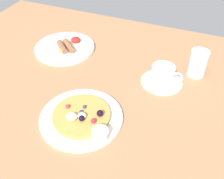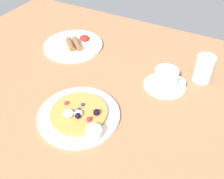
{
  "view_description": "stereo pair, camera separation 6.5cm",
  "coord_description": "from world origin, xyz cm",
  "px_view_note": "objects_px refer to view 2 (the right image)",
  "views": [
    {
      "loc": [
        24.54,
        -56.36,
        57.81
      ],
      "look_at": [
        1.25,
        0.66,
        4.0
      ],
      "focal_mm": 41.84,
      "sensor_mm": 36.0,
      "label": 1
    },
    {
      "loc": [
        30.38,
        -53.61,
        57.81
      ],
      "look_at": [
        1.25,
        0.66,
        4.0
      ],
      "focal_mm": 41.84,
      "sensor_mm": 36.0,
      "label": 2
    }
  ],
  "objects_px": {
    "syrup_ramekin": "(94,133)",
    "coffee_saucer": "(165,85)",
    "breakfast_plate": "(73,45)",
    "coffee_cup": "(166,77)",
    "pancake_plate": "(79,115)",
    "water_glass": "(204,69)"
  },
  "relations": [
    {
      "from": "syrup_ramekin",
      "to": "coffee_saucer",
      "type": "relative_size",
      "value": 0.32
    },
    {
      "from": "breakfast_plate",
      "to": "coffee_saucer",
      "type": "relative_size",
      "value": 1.69
    },
    {
      "from": "breakfast_plate",
      "to": "coffee_cup",
      "type": "xyz_separation_m",
      "value": [
        0.42,
        -0.06,
        0.03
      ]
    },
    {
      "from": "pancake_plate",
      "to": "coffee_saucer",
      "type": "distance_m",
      "value": 0.31
    },
    {
      "from": "pancake_plate",
      "to": "coffee_cup",
      "type": "xyz_separation_m",
      "value": [
        0.18,
        0.26,
        0.03
      ]
    },
    {
      "from": "breakfast_plate",
      "to": "water_glass",
      "type": "relative_size",
      "value": 2.52
    },
    {
      "from": "breakfast_plate",
      "to": "coffee_cup",
      "type": "bearing_deg",
      "value": -8.11
    },
    {
      "from": "breakfast_plate",
      "to": "coffee_saucer",
      "type": "height_order",
      "value": "breakfast_plate"
    },
    {
      "from": "water_glass",
      "to": "pancake_plate",
      "type": "bearing_deg",
      "value": -128.64
    },
    {
      "from": "coffee_cup",
      "to": "water_glass",
      "type": "bearing_deg",
      "value": 42.74
    },
    {
      "from": "pancake_plate",
      "to": "breakfast_plate",
      "type": "bearing_deg",
      "value": 127.04
    },
    {
      "from": "pancake_plate",
      "to": "coffee_cup",
      "type": "bearing_deg",
      "value": 55.05
    },
    {
      "from": "syrup_ramekin",
      "to": "coffee_saucer",
      "type": "xyz_separation_m",
      "value": [
        0.09,
        0.31,
        -0.02
      ]
    },
    {
      "from": "pancake_plate",
      "to": "coffee_saucer",
      "type": "relative_size",
      "value": 1.73
    },
    {
      "from": "coffee_saucer",
      "to": "coffee_cup",
      "type": "bearing_deg",
      "value": -5.26
    },
    {
      "from": "pancake_plate",
      "to": "syrup_ramekin",
      "type": "relative_size",
      "value": 5.38
    },
    {
      "from": "breakfast_plate",
      "to": "coffee_cup",
      "type": "distance_m",
      "value": 0.43
    },
    {
      "from": "pancake_plate",
      "to": "syrup_ramekin",
      "type": "bearing_deg",
      "value": -31.24
    },
    {
      "from": "pancake_plate",
      "to": "breakfast_plate",
      "type": "height_order",
      "value": "breakfast_plate"
    },
    {
      "from": "breakfast_plate",
      "to": "water_glass",
      "type": "bearing_deg",
      "value": 3.52
    },
    {
      "from": "coffee_saucer",
      "to": "water_glass",
      "type": "height_order",
      "value": "water_glass"
    },
    {
      "from": "pancake_plate",
      "to": "syrup_ramekin",
      "type": "xyz_separation_m",
      "value": [
        0.08,
        -0.05,
        0.02
      ]
    }
  ]
}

